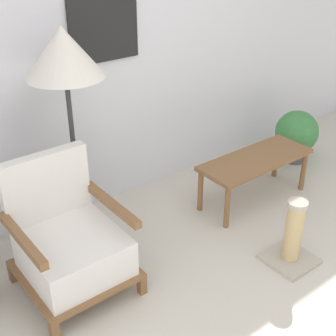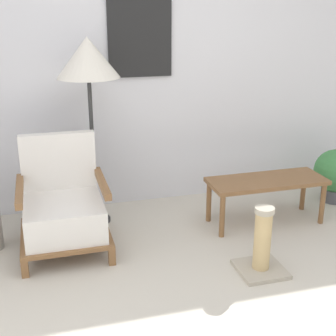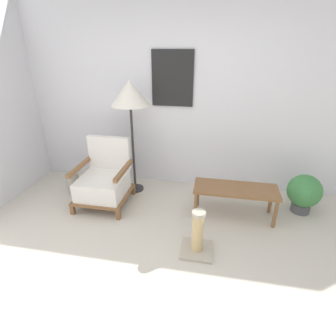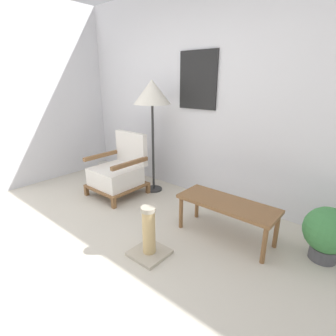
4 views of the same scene
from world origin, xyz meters
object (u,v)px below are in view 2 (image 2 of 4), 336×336
Objects in this scene: armchair at (63,209)px; scratching_post at (262,248)px; coffee_table at (267,185)px; potted_plant at (336,173)px; floor_lamp at (88,62)px.

scratching_post is at bearing -29.15° from armchair.
potted_plant is (0.86, 0.25, -0.07)m from coffee_table.
coffee_table is at bearing -163.56° from potted_plant.
armchair reaches higher than potted_plant.
armchair is at bearing -174.43° from potted_plant.
armchair is 1.50m from scratching_post.
armchair reaches higher than scratching_post.
armchair is 2.57m from potted_plant.
potted_plant is 1.03× the size of scratching_post.
coffee_table is (1.40, -0.41, -1.02)m from floor_lamp.
floor_lamp is 1.93m from scratching_post.
potted_plant is (2.26, -0.16, -1.09)m from floor_lamp.
floor_lamp reaches higher than potted_plant.
scratching_post is (-0.39, -0.72, -0.16)m from coffee_table.
potted_plant is at bearing -4.02° from floor_lamp.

